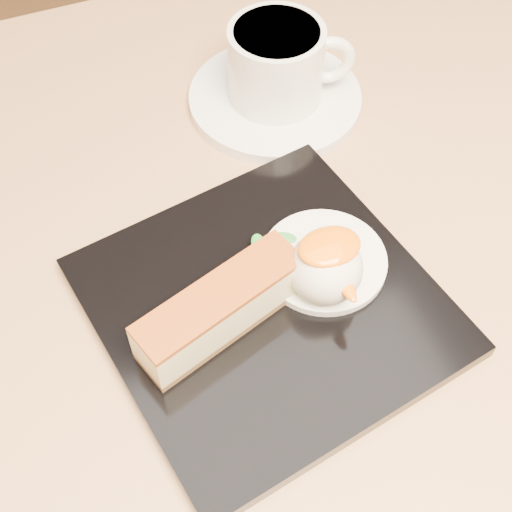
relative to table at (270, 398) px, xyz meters
name	(u,v)px	position (x,y,z in m)	size (l,w,h in m)	color
table	(270,398)	(0.00, 0.00, 0.00)	(0.80, 0.80, 0.72)	black
dessert_plate	(267,306)	(-0.01, 0.00, 0.16)	(0.22, 0.22, 0.01)	black
cheesecake	(221,309)	(-0.04, -0.01, 0.19)	(0.12, 0.07, 0.04)	brown
cream_smear	(324,261)	(0.04, 0.01, 0.17)	(0.09, 0.09, 0.01)	white
ice_cream_scoop	(325,268)	(0.03, -0.01, 0.19)	(0.05, 0.05, 0.05)	white
mango_sauce	(329,247)	(0.04, -0.01, 0.21)	(0.04, 0.03, 0.01)	orange
mint_sprig	(272,243)	(0.01, 0.04, 0.17)	(0.04, 0.03, 0.00)	green
saucer	(275,98)	(0.08, 0.19, 0.16)	(0.15, 0.15, 0.01)	white
coffee_cup	(278,62)	(0.08, 0.19, 0.20)	(0.11, 0.08, 0.07)	white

